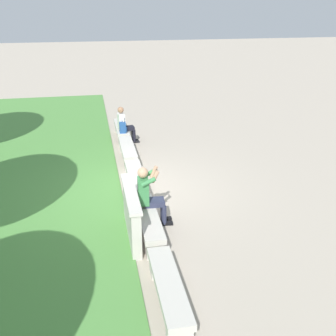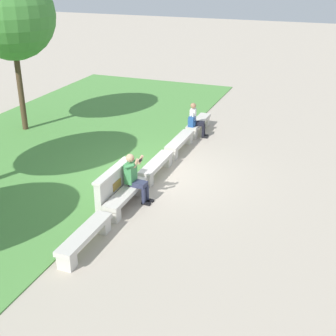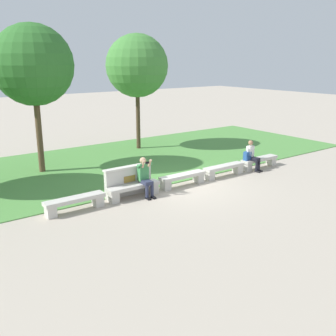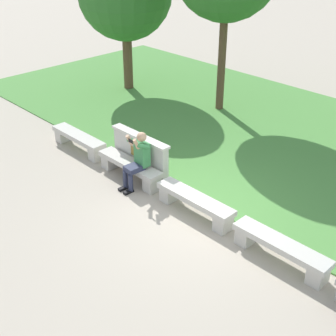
{
  "view_description": "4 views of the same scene",
  "coord_description": "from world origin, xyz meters",
  "px_view_note": "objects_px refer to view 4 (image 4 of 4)",
  "views": [
    {
      "loc": [
        -8.96,
        0.96,
        4.45
      ],
      "look_at": [
        -0.72,
        -0.68,
        0.85
      ],
      "focal_mm": 42.0,
      "sensor_mm": 36.0,
      "label": 1
    },
    {
      "loc": [
        -11.78,
        -4.88,
        5.93
      ],
      "look_at": [
        -0.96,
        -0.74,
        0.75
      ],
      "focal_mm": 50.0,
      "sensor_mm": 36.0,
      "label": 2
    },
    {
      "loc": [
        -8.55,
        -10.69,
        4.49
      ],
      "look_at": [
        -1.22,
        -0.76,
        1.05
      ],
      "focal_mm": 42.0,
      "sensor_mm": 36.0,
      "label": 3
    },
    {
      "loc": [
        5.43,
        -6.04,
        5.6
      ],
      "look_at": [
        -0.52,
        -0.27,
        1.0
      ],
      "focal_mm": 50.0,
      "sensor_mm": 36.0,
      "label": 4
    }
  ],
  "objects_px": {
    "bench_mid": "(195,202)",
    "bench_far": "(281,248)",
    "bench_main": "(79,140)",
    "person_photographer": "(138,158)",
    "bench_near": "(130,167)"
  },
  "relations": [
    {
      "from": "bench_mid",
      "to": "bench_far",
      "type": "xyz_separation_m",
      "value": [
        2.09,
        0.0,
        0.0
      ]
    },
    {
      "from": "bench_main",
      "to": "bench_far",
      "type": "distance_m",
      "value": 6.27
    },
    {
      "from": "bench_far",
      "to": "person_photographer",
      "type": "height_order",
      "value": "person_photographer"
    },
    {
      "from": "bench_main",
      "to": "bench_near",
      "type": "height_order",
      "value": "same"
    },
    {
      "from": "person_photographer",
      "to": "bench_mid",
      "type": "bearing_deg",
      "value": 2.64
    },
    {
      "from": "bench_near",
      "to": "bench_mid",
      "type": "relative_size",
      "value": 1.0
    },
    {
      "from": "bench_near",
      "to": "bench_mid",
      "type": "xyz_separation_m",
      "value": [
        2.09,
        0.0,
        0.0
      ]
    },
    {
      "from": "bench_near",
      "to": "bench_mid",
      "type": "bearing_deg",
      "value": 0.0
    },
    {
      "from": "bench_near",
      "to": "bench_mid",
      "type": "distance_m",
      "value": 2.09
    },
    {
      "from": "bench_main",
      "to": "bench_near",
      "type": "xyz_separation_m",
      "value": [
        2.09,
        0.0,
        0.0
      ]
    },
    {
      "from": "bench_far",
      "to": "person_photographer",
      "type": "distance_m",
      "value": 3.8
    },
    {
      "from": "person_photographer",
      "to": "bench_main",
      "type": "bearing_deg",
      "value": 178.22
    },
    {
      "from": "bench_far",
      "to": "person_photographer",
      "type": "xyz_separation_m",
      "value": [
        -3.77,
        -0.08,
        0.44
      ]
    },
    {
      "from": "bench_mid",
      "to": "bench_far",
      "type": "relative_size",
      "value": 1.0
    },
    {
      "from": "bench_far",
      "to": "bench_main",
      "type": "bearing_deg",
      "value": 180.0
    }
  ]
}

